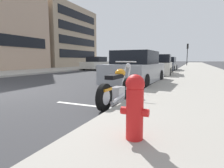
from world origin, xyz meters
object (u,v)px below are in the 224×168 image
Objects in this scene: crossing_truck at (146,60)px; car_opposite_curb at (96,64)px; fire_hydrant at (135,105)px; parked_car_far_down_curb at (166,64)px; parked_car_mid_block at (158,66)px; parked_car_near_corner at (136,69)px; traffic_signal_near_corner at (188,50)px; parked_motorcycle at (118,88)px.

crossing_truck is 1.28× the size of car_opposite_curb.
parked_car_far_down_curb is at bearing 6.12° from fire_hydrant.
crossing_truck is (24.81, 6.78, 0.29)m from parked_car_mid_block.
crossing_truck reaches higher than parked_car_near_corner.
car_opposite_curb is at bearing 29.85° from fire_hydrant.
car_opposite_curb is 1.10× the size of traffic_signal_near_corner.
parked_car_mid_block is 9.43m from car_opposite_curb.
traffic_signal_near_corner is at bearing 0.63° from fire_hydrant.
parked_motorcycle is at bearing 179.41° from parked_car_mid_block.
traffic_signal_near_corner is at bearing -5.17° from parked_car_far_down_curb.
parked_car_mid_block is at bearing 8.18° from fire_hydrant.
fire_hydrant is (-16.99, -1.82, -0.09)m from parked_car_far_down_curb.
traffic_signal_near_corner is (32.60, 0.36, 2.25)m from fire_hydrant.
traffic_signal_near_corner reaches higher than fire_hydrant.
parked_motorcycle is 0.57× the size of traffic_signal_near_corner.
parked_motorcycle is 3.92m from parked_car_near_corner.
crossing_truck is at bearing 13.87° from parked_motorcycle.
parked_motorcycle is 2.50m from fire_hydrant.
car_opposite_curb is at bearing 38.94° from parked_car_near_corner.
parked_car_mid_block reaches higher than fire_hydrant.
parked_car_near_corner is 1.00× the size of parked_car_mid_block.
parked_car_near_corner is 10.90m from parked_car_far_down_curb.
traffic_signal_near_corner is at bearing -7.29° from parked_car_mid_block.
parked_car_far_down_curb is at bearing 2.78° from parked_car_near_corner.
crossing_truck is (33.97, 7.30, 0.58)m from parked_motorcycle.
parked_motorcycle is at bearing 178.57° from traffic_signal_near_corner.
crossing_truck is at bearing 19.13° from parked_car_far_down_curb.
traffic_signal_near_corner is (21.22, -1.28, 2.12)m from parked_car_mid_block.
parked_car_mid_block is (9.15, 0.52, 0.28)m from parked_motorcycle.
car_opposite_curb is at bearing 32.09° from parked_motorcycle.
car_opposite_curb is 19.11m from fire_hydrant.
fire_hydrant is at bearing -173.70° from parked_car_far_down_curb.
parked_car_far_down_curb reaches higher than fire_hydrant.
parked_car_mid_block is at bearing 1.06° from parked_car_near_corner.
parked_car_mid_block is 1.03× the size of car_opposite_curb.
fire_hydrant is 0.22× the size of traffic_signal_near_corner.
parked_car_mid_block is at bearing -177.93° from parked_car_far_down_curb.
parked_car_mid_block is 21.36m from traffic_signal_near_corner.
parked_motorcycle is at bearing 106.44° from crossing_truck.
parked_car_mid_block is 1.02× the size of parked_car_far_down_curb.
parked_motorcycle is 30.48m from traffic_signal_near_corner.
parked_car_mid_block is at bearing 58.82° from car_opposite_curb.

